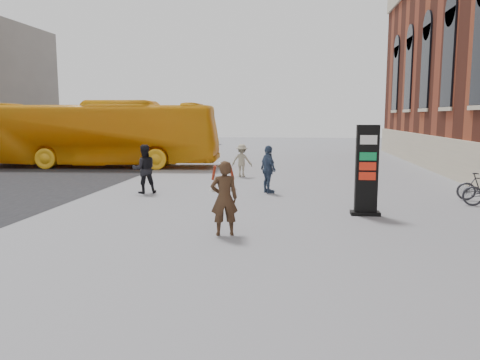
# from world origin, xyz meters

# --- Properties ---
(ground) EXTENTS (100.00, 100.00, 0.00)m
(ground) POSITION_xyz_m (0.00, 0.00, 0.00)
(ground) COLOR #9E9EA3
(info_pylon) EXTENTS (0.83, 0.42, 2.58)m
(info_pylon) POSITION_xyz_m (4.42, 1.99, 1.29)
(info_pylon) COLOR black
(info_pylon) RESTS_ON ground
(woman) EXTENTS (0.79, 0.75, 1.79)m
(woman) POSITION_xyz_m (0.74, -0.76, 0.92)
(woman) COLOR #342517
(woman) RESTS_ON ground
(bus) EXTENTS (13.28, 3.91, 3.65)m
(bus) POSITION_xyz_m (-8.47, 13.45, 1.83)
(bus) COLOR orange
(bus) RESTS_ON road
(pedestrian_a) EXTENTS (1.08, 0.99, 1.79)m
(pedestrian_a) POSITION_xyz_m (-3.12, 4.95, 0.89)
(pedestrian_a) COLOR black
(pedestrian_a) RESTS_ON ground
(pedestrian_b) EXTENTS (1.07, 0.74, 1.52)m
(pedestrian_b) POSITION_xyz_m (-0.10, 10.04, 0.76)
(pedestrian_b) COLOR gray
(pedestrian_b) RESTS_ON ground
(pedestrian_c) EXTENTS (0.89, 1.10, 1.76)m
(pedestrian_c) POSITION_xyz_m (1.41, 5.53, 0.88)
(pedestrian_c) COLOR #384966
(pedestrian_c) RESTS_ON ground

